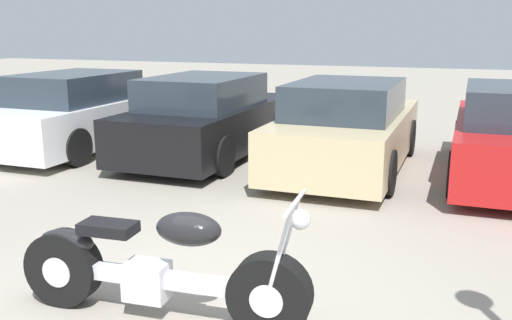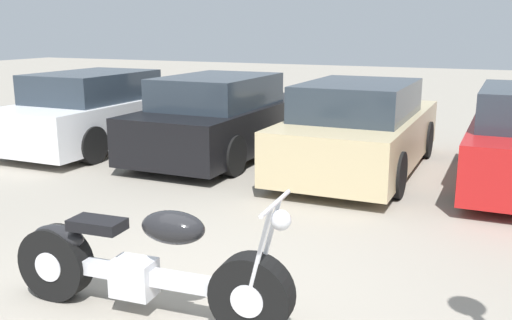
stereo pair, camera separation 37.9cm
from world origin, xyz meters
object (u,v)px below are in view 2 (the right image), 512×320
Objects in this scene: motorcycle at (144,267)px; parked_car_black at (223,118)px; parked_car_champagne at (360,129)px; parked_car_white at (101,111)px.

parked_car_black reaches higher than motorcycle.
parked_car_champagne is at bearing -3.15° from parked_car_black.
parked_car_black is at bearing 176.85° from parked_car_champagne.
motorcycle is 5.88m from parked_car_black.
parked_car_black is (-2.13, 5.47, 0.26)m from motorcycle.
parked_car_black is at bearing 5.43° from parked_car_white.
parked_car_white is at bearing -178.85° from parked_car_champagne.
motorcycle is at bearing -94.16° from parked_car_champagne.
parked_car_white is 1.00× the size of parked_car_champagne.
parked_car_champagne is at bearing 85.84° from motorcycle.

